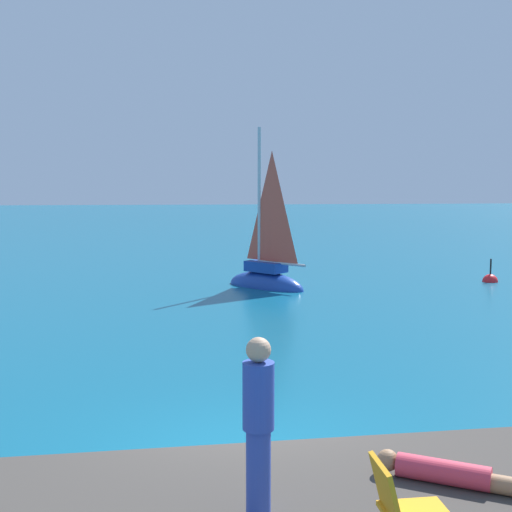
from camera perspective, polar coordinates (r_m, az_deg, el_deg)
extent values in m
plane|color=#0F5675|center=(9.91, -1.12, -16.58)|extent=(160.00, 160.00, 0.00)
ellipsoid|color=#193D99|center=(24.04, 0.82, -2.60)|extent=(3.03, 3.04, 1.10)
cube|color=#193D99|center=(23.93, 0.83, -0.88)|extent=(1.53, 1.53, 0.36)
cylinder|color=#B7B7BC|center=(23.92, 0.28, 4.68)|extent=(0.12, 0.12, 4.98)
cylinder|color=#B2B2B7|center=(23.48, 2.14, -0.62)|extent=(1.47, 1.48, 0.10)
pyramid|color=#DB4C38|center=(23.58, 1.32, 4.16)|extent=(1.17, 1.17, 3.79)
cylinder|color=#DB384C|center=(7.28, 15.26, -16.88)|extent=(0.90, 0.65, 0.24)
sphere|color=#9E704C|center=(7.37, 10.86, -16.30)|extent=(0.22, 0.22, 0.22)
cylinder|color=#334CB2|center=(6.36, 0.20, -17.52)|extent=(0.22, 0.22, 0.80)
cylinder|color=#334CB2|center=(6.10, 0.20, -11.52)|extent=(0.28, 0.28, 0.60)
sphere|color=tan|center=(5.98, 0.21, -7.79)|extent=(0.22, 0.22, 0.22)
cube|color=orange|center=(5.74, 10.72, -18.51)|extent=(0.17, 0.49, 0.45)
sphere|color=red|center=(26.68, 18.85, -2.03)|extent=(0.56, 0.56, 0.56)
cylinder|color=black|center=(26.60, 18.89, -0.86)|extent=(0.06, 0.06, 0.60)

